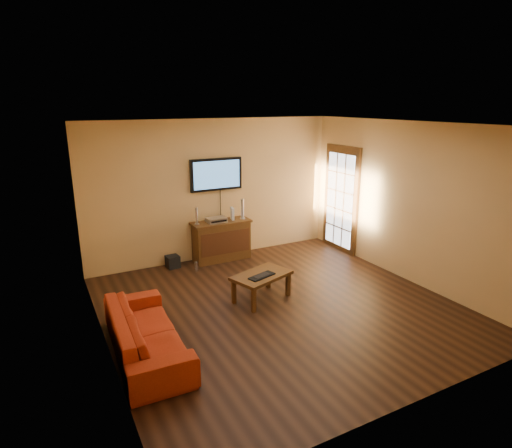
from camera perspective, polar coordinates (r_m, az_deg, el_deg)
ground_plane at (r=6.62m, az=3.17°, el=-10.92°), size 5.00×5.00×0.00m
room_walls at (r=6.58m, az=0.59°, el=4.53°), size 5.00×5.00×5.00m
french_door at (r=8.93m, az=11.24°, el=3.12°), size 0.07×1.02×2.22m
media_console at (r=8.36m, az=-4.62°, el=-2.19°), size 1.15×0.44×0.78m
television at (r=8.22m, az=-5.32°, el=6.60°), size 1.04×0.08×0.61m
coffee_table at (r=6.69m, az=0.74°, el=-7.18°), size 1.03×0.80×0.43m
sofa at (r=5.51m, az=-14.53°, el=-12.95°), size 0.64×1.95×0.76m
speaker_left at (r=8.06m, az=-7.92°, el=0.97°), size 0.09×0.09×0.32m
speaker_right at (r=8.36m, az=-1.83°, el=1.92°), size 0.11×0.11×0.40m
av_receiver at (r=8.21m, az=-5.32°, el=0.57°), size 0.37×0.27×0.08m
game_console at (r=8.34m, az=-3.19°, el=1.40°), size 0.08×0.18×0.24m
subwoofer at (r=8.17m, az=-11.05°, el=-4.95°), size 0.24×0.24×0.23m
bottle at (r=7.94m, az=-7.97°, el=-5.62°), size 0.07×0.07×0.20m
keyboard at (r=6.56m, az=0.78°, el=-6.95°), size 0.47×0.29×0.03m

